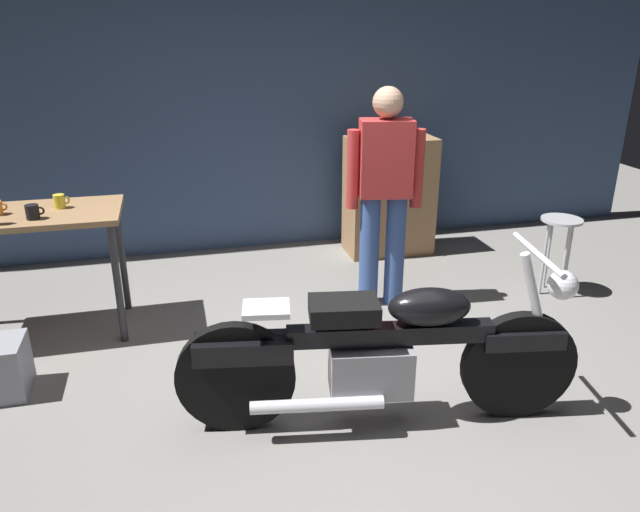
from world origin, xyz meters
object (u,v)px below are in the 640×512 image
mug_yellow_tall (60,201)px  person_standing (384,190)px  wooden_dresser (389,196)px  motorcycle (384,351)px  shop_stool (560,236)px  mug_black_matte (33,212)px

mug_yellow_tall → person_standing: bearing=-4.3°
wooden_dresser → mug_yellow_tall: (-2.73, -0.92, 0.40)m
motorcycle → shop_stool: bearing=43.0°
mug_yellow_tall → mug_black_matte: same height
person_standing → wooden_dresser: person_standing is taller
person_standing → wooden_dresser: 1.24m
shop_stool → person_standing: bearing=173.5°
mug_yellow_tall → mug_black_matte: 0.26m
mug_black_matte → shop_stool: bearing=-1.7°
motorcycle → shop_stool: size_ratio=3.39×
motorcycle → mug_black_matte: bearing=153.4°
mug_black_matte → motorcycle: bearing=-36.2°
shop_stool → wooden_dresser: (-0.98, 1.25, 0.05)m
wooden_dresser → person_standing: bearing=-112.5°
wooden_dresser → mug_yellow_tall: wooden_dresser is taller
person_standing → wooden_dresser: bearing=-102.3°
mug_yellow_tall → shop_stool: bearing=-5.2°
shop_stool → mug_yellow_tall: 3.75m
shop_stool → mug_black_matte: mug_black_matte is taller
shop_stool → mug_black_matte: size_ratio=5.50×
motorcycle → shop_stool: motorcycle is taller
shop_stool → mug_yellow_tall: (-3.71, 0.33, 0.45)m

